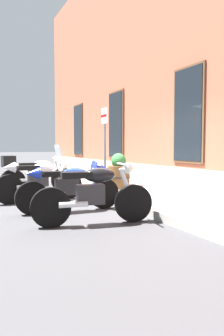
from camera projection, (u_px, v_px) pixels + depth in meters
ground_plane at (104, 201)px, 7.52m from camera, size 140.00×140.00×0.00m
sidewalk at (149, 195)px, 8.04m from camera, size 31.52×2.44×0.15m
motorcycle_silver_touring at (35, 173)px, 8.80m from camera, size 0.62×2.08×1.32m
motorcycle_white_sport at (43, 177)px, 7.55m from camera, size 0.62×2.11×1.03m
motorcycle_blue_sport at (73, 184)px, 6.36m from camera, size 0.62×2.08×0.99m
motorcycle_black_naked at (95, 195)px, 5.26m from camera, size 0.62×2.01×1.00m
parking_sign at (105, 135)px, 9.26m from camera, size 0.36×0.07×2.25m
barrel_planter at (119, 174)px, 8.66m from camera, size 0.63×0.63×0.94m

